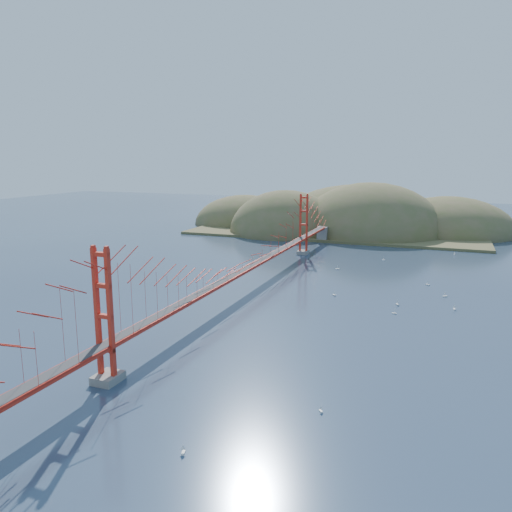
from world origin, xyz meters
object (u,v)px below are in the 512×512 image
(sailboat_2, at_px, (394,313))
(sailboat_0, at_px, (454,309))
(bridge, at_px, (244,243))
(sailboat_1, at_px, (397,304))

(sailboat_2, distance_m, sailboat_0, 8.07)
(bridge, bearing_deg, sailboat_0, 4.22)
(bridge, distance_m, sailboat_0, 28.28)
(sailboat_2, bearing_deg, sailboat_1, 90.24)
(sailboat_1, bearing_deg, bridge, -175.67)
(sailboat_2, relative_size, sailboat_1, 0.89)
(sailboat_2, height_order, sailboat_0, sailboat_0)
(sailboat_2, xyz_separation_m, sailboat_1, (-0.02, 3.89, 0.01))
(bridge, relative_size, sailboat_2, 148.38)
(sailboat_0, bearing_deg, sailboat_1, -176.11)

